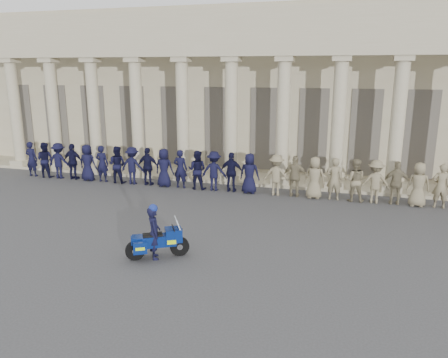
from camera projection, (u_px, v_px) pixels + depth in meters
ground at (206, 242)px, 14.84m from camera, size 90.00×90.00×0.00m
building at (279, 88)px, 27.46m from camera, size 40.00×12.50×9.00m
officer_rank at (207, 171)px, 21.02m from camera, size 21.06×0.72×1.91m
motorcycle at (158, 241)px, 13.49m from camera, size 1.78×1.30×1.27m
rider at (154, 231)px, 13.38m from camera, size 0.65×0.72×1.75m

